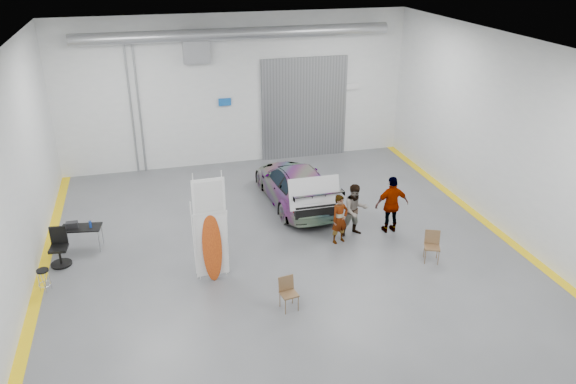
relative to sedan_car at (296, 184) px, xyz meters
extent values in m
plane|color=#56585D|center=(-1.21, -3.50, -0.70)|extent=(16.00, 16.00, 0.00)
cube|color=silver|center=(-8.21, -3.50, 2.30)|extent=(0.02, 16.00, 6.00)
cube|color=silver|center=(5.79, -3.50, 2.30)|extent=(0.02, 16.00, 6.00)
cube|color=silver|center=(-1.21, 4.50, 2.30)|extent=(14.00, 0.02, 6.00)
cube|color=silver|center=(-1.21, -11.50, 2.30)|extent=(14.00, 0.02, 6.00)
cube|color=white|center=(-1.21, -3.50, 5.30)|extent=(14.00, 16.00, 0.02)
cube|color=gray|center=(1.59, 4.42, 1.40)|extent=(3.60, 0.12, 4.20)
cube|color=gray|center=(-2.71, 4.42, 4.10)|extent=(1.00, 0.50, 1.20)
cylinder|color=gray|center=(-1.21, 3.90, 4.60)|extent=(11.90, 0.44, 0.44)
cube|color=#1557AE|center=(-1.71, 4.42, 1.90)|extent=(0.50, 0.04, 0.30)
cube|color=white|center=(3.59, 4.42, 2.20)|extent=(0.70, 0.04, 0.25)
cylinder|color=gray|center=(-5.01, 4.42, 1.80)|extent=(0.08, 0.08, 5.00)
cylinder|color=gray|center=(-5.31, 4.42, 1.80)|extent=(0.08, 0.08, 5.00)
cube|color=yellow|center=(-8.06, -3.50, -0.70)|extent=(0.30, 16.00, 0.01)
cube|color=yellow|center=(5.64, -3.50, -0.70)|extent=(0.30, 16.00, 0.01)
imported|color=white|center=(0.00, 0.00, 0.00)|extent=(2.21, 4.93, 1.40)
imported|color=brown|center=(0.54, -3.03, 0.08)|extent=(0.66, 0.53, 1.56)
imported|color=slate|center=(1.16, -2.72, 0.15)|extent=(0.87, 0.68, 1.70)
imported|color=#974932|center=(2.35, -2.80, 0.24)|extent=(1.09, 0.47, 1.87)
cube|color=white|center=(-3.47, -4.05, 0.35)|extent=(0.89, 0.06, 1.89)
ellipsoid|color=orange|center=(-3.47, -4.14, 0.30)|extent=(0.53, 0.26, 1.99)
cube|color=white|center=(-3.47, -4.07, 1.77)|extent=(0.86, 0.06, 1.00)
cylinder|color=white|center=(-3.84, -4.05, 0.87)|extent=(0.03, 0.03, 3.15)
cylinder|color=white|center=(-3.10, -4.05, 0.87)|extent=(0.03, 0.03, 3.15)
cube|color=brown|center=(-1.82, -5.96, -0.26)|extent=(0.46, 0.45, 0.04)
cube|color=brown|center=(-1.82, -5.78, -0.04)|extent=(0.42, 0.15, 0.39)
cube|color=brown|center=(2.73, -4.80, -0.24)|extent=(0.56, 0.55, 0.04)
cube|color=brown|center=(2.73, -4.60, 0.00)|extent=(0.43, 0.25, 0.41)
cylinder|color=black|center=(-7.84, -3.55, -0.08)|extent=(0.31, 0.31, 0.05)
torus|color=silver|center=(-7.84, -3.55, -0.50)|extent=(0.33, 0.33, 0.02)
cylinder|color=gray|center=(-7.54, -1.73, -0.35)|extent=(0.03, 0.03, 0.69)
cylinder|color=gray|center=(-6.48, -1.73, -0.35)|extent=(0.03, 0.03, 0.69)
cylinder|color=gray|center=(-7.54, -1.25, -0.35)|extent=(0.03, 0.03, 0.69)
cylinder|color=gray|center=(-6.48, -1.25, -0.35)|extent=(0.03, 0.03, 0.69)
cube|color=black|center=(-7.01, -1.49, 0.01)|extent=(1.23, 0.75, 0.04)
cylinder|color=navy|center=(-6.72, -1.58, 0.13)|extent=(0.08, 0.08, 0.21)
cube|color=black|center=(-7.25, -1.44, 0.12)|extent=(0.34, 0.21, 0.17)
cylinder|color=black|center=(-7.58, -2.30, -0.66)|extent=(0.59, 0.59, 0.04)
cylinder|color=black|center=(-7.58, -2.30, -0.41)|extent=(0.06, 0.06, 0.50)
cube|color=black|center=(-7.58, -2.30, -0.16)|extent=(0.53, 0.53, 0.07)
cube|color=black|center=(-7.58, -2.07, 0.16)|extent=(0.47, 0.11, 0.52)
cube|color=silver|center=(0.00, -2.17, 0.72)|extent=(1.63, 0.99, 0.04)
camera|label=1|loc=(-4.83, -17.24, 7.81)|focal=35.00mm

